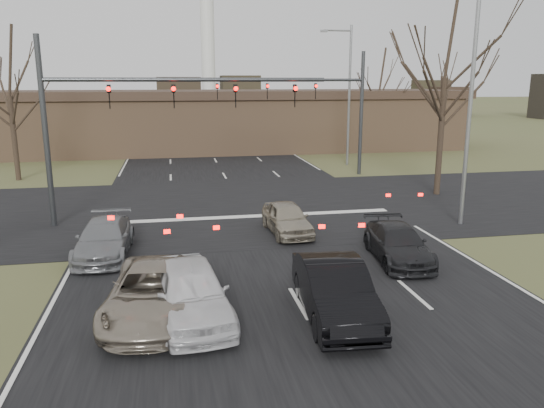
{
  "coord_description": "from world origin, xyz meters",
  "views": [
    {
      "loc": [
        -3.34,
        -10.56,
        6.16
      ],
      "look_at": [
        -0.02,
        6.97,
        2.0
      ],
      "focal_mm": 35.0,
      "sensor_mm": 36.0,
      "label": 1
    }
  ],
  "objects_px": {
    "mast_arm_near": "(125,107)",
    "streetlight_right_far": "(347,89)",
    "car_black_hatch": "(335,290)",
    "car_white_sedan": "(191,292)",
    "building": "(230,120)",
    "mast_arm_far": "(320,99)",
    "streetlight_right_near": "(467,95)",
    "car_silver_ahead": "(287,218)",
    "car_grey_ahead": "(104,238)",
    "car_silver_suv": "(153,292)",
    "car_charcoal_sedan": "(398,244)"
  },
  "relations": [
    {
      "from": "car_white_sedan",
      "to": "car_silver_ahead",
      "type": "relative_size",
      "value": 1.18
    },
    {
      "from": "streetlight_right_near",
      "to": "car_silver_suv",
      "type": "relative_size",
      "value": 2.02
    },
    {
      "from": "building",
      "to": "car_silver_suv",
      "type": "distance_m",
      "value": 35.61
    },
    {
      "from": "car_white_sedan",
      "to": "building",
      "type": "bearing_deg",
      "value": 75.43
    },
    {
      "from": "car_grey_ahead",
      "to": "car_silver_ahead",
      "type": "distance_m",
      "value": 7.22
    },
    {
      "from": "car_white_sedan",
      "to": "car_grey_ahead",
      "type": "height_order",
      "value": "car_white_sedan"
    },
    {
      "from": "car_grey_ahead",
      "to": "car_black_hatch",
      "type": "bearing_deg",
      "value": -42.06
    },
    {
      "from": "building",
      "to": "car_white_sedan",
      "type": "bearing_deg",
      "value": -98.04
    },
    {
      "from": "streetlight_right_far",
      "to": "car_white_sedan",
      "type": "xyz_separation_m",
      "value": [
        -12.32,
        -24.4,
        -4.82
      ]
    },
    {
      "from": "mast_arm_near",
      "to": "streetlight_right_far",
      "type": "height_order",
      "value": "streetlight_right_far"
    },
    {
      "from": "building",
      "to": "car_white_sedan",
      "type": "relative_size",
      "value": 9.42
    },
    {
      "from": "streetlight_right_far",
      "to": "car_charcoal_sedan",
      "type": "xyz_separation_m",
      "value": [
        -5.03,
        -20.98,
        -4.98
      ]
    },
    {
      "from": "car_charcoal_sedan",
      "to": "mast_arm_near",
      "type": "bearing_deg",
      "value": 150.06
    },
    {
      "from": "mast_arm_near",
      "to": "streetlight_right_near",
      "type": "bearing_deg",
      "value": -12.05
    },
    {
      "from": "mast_arm_near",
      "to": "mast_arm_far",
      "type": "xyz_separation_m",
      "value": [
        11.41,
        10.0,
        -0.06
      ]
    },
    {
      "from": "streetlight_right_near",
      "to": "car_silver_ahead",
      "type": "height_order",
      "value": "streetlight_right_near"
    },
    {
      "from": "car_charcoal_sedan",
      "to": "car_silver_ahead",
      "type": "height_order",
      "value": "car_silver_ahead"
    },
    {
      "from": "mast_arm_far",
      "to": "car_charcoal_sedan",
      "type": "distance_m",
      "value": 17.65
    },
    {
      "from": "mast_arm_near",
      "to": "mast_arm_far",
      "type": "height_order",
      "value": "same"
    },
    {
      "from": "building",
      "to": "streetlight_right_far",
      "type": "xyz_separation_m",
      "value": [
        7.32,
        -11.0,
        2.92
      ]
    },
    {
      "from": "car_white_sedan",
      "to": "car_charcoal_sedan",
      "type": "bearing_deg",
      "value": 18.57
    },
    {
      "from": "car_silver_ahead",
      "to": "car_silver_suv",
      "type": "bearing_deg",
      "value": -129.25
    },
    {
      "from": "car_silver_suv",
      "to": "car_charcoal_sedan",
      "type": "height_order",
      "value": "car_silver_suv"
    },
    {
      "from": "mast_arm_far",
      "to": "mast_arm_near",
      "type": "bearing_deg",
      "value": -138.78
    },
    {
      "from": "mast_arm_far",
      "to": "car_white_sedan",
      "type": "relative_size",
      "value": 2.47
    },
    {
      "from": "car_white_sedan",
      "to": "car_black_hatch",
      "type": "xyz_separation_m",
      "value": [
        3.74,
        -0.58,
        -0.01
      ]
    },
    {
      "from": "streetlight_right_far",
      "to": "car_black_hatch",
      "type": "xyz_separation_m",
      "value": [
        -8.58,
        -24.97,
        -4.83
      ]
    },
    {
      "from": "building",
      "to": "mast_arm_far",
      "type": "bearing_deg",
      "value": -74.42
    },
    {
      "from": "building",
      "to": "car_white_sedan",
      "type": "height_order",
      "value": "building"
    },
    {
      "from": "streetlight_right_near",
      "to": "streetlight_right_far",
      "type": "distance_m",
      "value": 17.01
    },
    {
      "from": "streetlight_right_near",
      "to": "car_white_sedan",
      "type": "bearing_deg",
      "value": -147.96
    },
    {
      "from": "mast_arm_far",
      "to": "car_white_sedan",
      "type": "distance_m",
      "value": 22.77
    },
    {
      "from": "streetlight_right_far",
      "to": "mast_arm_near",
      "type": "bearing_deg",
      "value": -136.11
    },
    {
      "from": "car_charcoal_sedan",
      "to": "car_grey_ahead",
      "type": "xyz_separation_m",
      "value": [
        -10.15,
        2.44,
        0.03
      ]
    },
    {
      "from": "streetlight_right_near",
      "to": "car_silver_suv",
      "type": "distance_m",
      "value": 15.43
    },
    {
      "from": "mast_arm_near",
      "to": "car_silver_suv",
      "type": "xyz_separation_m",
      "value": [
        1.23,
        -10.05,
        -4.39
      ]
    },
    {
      "from": "car_silver_ahead",
      "to": "car_charcoal_sedan",
      "type": "bearing_deg",
      "value": -55.24
    },
    {
      "from": "mast_arm_near",
      "to": "streetlight_right_near",
      "type": "distance_m",
      "value": 14.38
    },
    {
      "from": "mast_arm_near",
      "to": "car_grey_ahead",
      "type": "bearing_deg",
      "value": -97.92
    },
    {
      "from": "streetlight_right_near",
      "to": "car_white_sedan",
      "type": "distance_m",
      "value": 14.75
    },
    {
      "from": "car_grey_ahead",
      "to": "streetlight_right_near",
      "type": "bearing_deg",
      "value": 8.19
    },
    {
      "from": "mast_arm_far",
      "to": "car_grey_ahead",
      "type": "distance_m",
      "value": 19.39
    },
    {
      "from": "car_charcoal_sedan",
      "to": "car_grey_ahead",
      "type": "distance_m",
      "value": 10.44
    },
    {
      "from": "mast_arm_near",
      "to": "car_black_hatch",
      "type": "distance_m",
      "value": 13.22
    },
    {
      "from": "car_black_hatch",
      "to": "car_charcoal_sedan",
      "type": "distance_m",
      "value": 5.34
    },
    {
      "from": "mast_arm_far",
      "to": "car_grey_ahead",
      "type": "xyz_separation_m",
      "value": [
        -12.05,
        -14.55,
        -4.38
      ]
    },
    {
      "from": "car_silver_suv",
      "to": "car_charcoal_sedan",
      "type": "distance_m",
      "value": 8.84
    },
    {
      "from": "car_silver_suv",
      "to": "car_black_hatch",
      "type": "relative_size",
      "value": 1.07
    },
    {
      "from": "mast_arm_far",
      "to": "streetlight_right_near",
      "type": "height_order",
      "value": "streetlight_right_near"
    },
    {
      "from": "car_silver_suv",
      "to": "car_white_sedan",
      "type": "bearing_deg",
      "value": -13.2
    }
  ]
}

